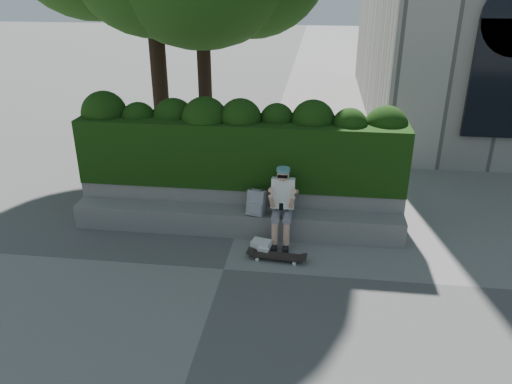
# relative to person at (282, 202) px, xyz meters

# --- Properties ---
(ground) EXTENTS (80.00, 80.00, 0.00)m
(ground) POSITION_rel_person_xyz_m (-0.85, -1.07, -0.75)
(ground) COLOR slate
(ground) RESTS_ON ground
(bench_ledge) EXTENTS (6.00, 0.45, 0.45)m
(bench_ledge) POSITION_rel_person_xyz_m (-0.85, 0.18, -0.53)
(bench_ledge) COLOR gray
(bench_ledge) RESTS_ON ground
(planter_wall) EXTENTS (6.00, 0.50, 0.75)m
(planter_wall) POSITION_rel_person_xyz_m (-0.85, 0.66, -0.38)
(planter_wall) COLOR gray
(planter_wall) RESTS_ON ground
(hedge) EXTENTS (6.00, 1.00, 1.20)m
(hedge) POSITION_rel_person_xyz_m (-0.85, 0.88, 0.60)
(hedge) COLOR black
(hedge) RESTS_ON planter_wall
(person) EXTENTS (0.40, 0.76, 1.38)m
(person) POSITION_rel_person_xyz_m (0.00, 0.00, 0.00)
(person) COLOR slate
(person) RESTS_ON ground
(skateboard) EXTENTS (0.90, 0.30, 0.09)m
(skateboard) POSITION_rel_person_xyz_m (-0.03, -0.68, -0.67)
(skateboard) COLOR black
(skateboard) RESTS_ON ground
(backpack_plaid) EXTENTS (0.34, 0.24, 0.45)m
(backpack_plaid) POSITION_rel_person_xyz_m (-0.47, 0.08, -0.08)
(backpack_plaid) COLOR #B8B8BD
(backpack_plaid) RESTS_ON bench_ledge
(backpack_ground) EXTENTS (0.36, 0.29, 0.21)m
(backpack_ground) POSITION_rel_person_xyz_m (-0.32, -0.43, -0.65)
(backpack_ground) COLOR silver
(backpack_ground) RESTS_ON ground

